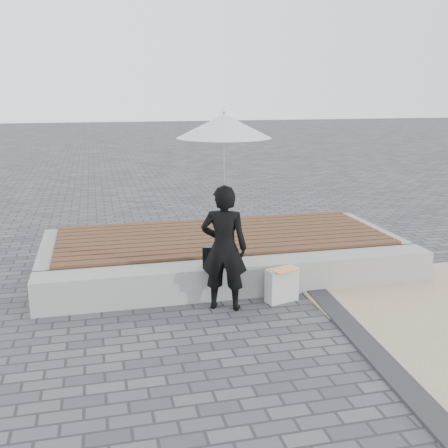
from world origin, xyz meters
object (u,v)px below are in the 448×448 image
at_px(seating_ledge, 244,277).
at_px(handbag, 218,256).
at_px(canvas_tote, 282,285).
at_px(parasol, 224,126).
at_px(woman, 224,248).

height_order(seating_ledge, handbag, handbag).
distance_m(seating_ledge, handbag, 0.50).
height_order(handbag, canvas_tote, handbag).
bearing_deg(canvas_tote, parasol, 167.86).
relative_size(woman, canvas_tote, 3.54).
height_order(seating_ledge, woman, woman).
bearing_deg(parasol, woman, -75.96).
bearing_deg(seating_ledge, canvas_tote, -46.80).
bearing_deg(woman, seating_ledge, -108.09).
relative_size(parasol, canvas_tote, 3.21).
xyz_separation_m(handbag, canvas_tote, (0.72, -0.27, -0.33)).
bearing_deg(handbag, seating_ledge, 30.16).
bearing_deg(parasol, handbag, 90.26).
distance_m(woman, handbag, 0.36).
xyz_separation_m(parasol, canvas_tote, (0.72, 0.04, -1.87)).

